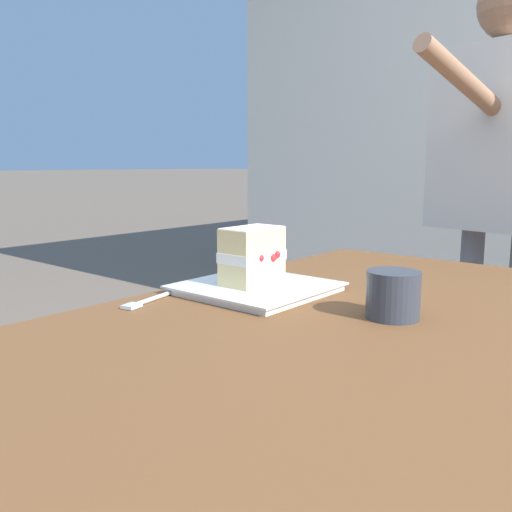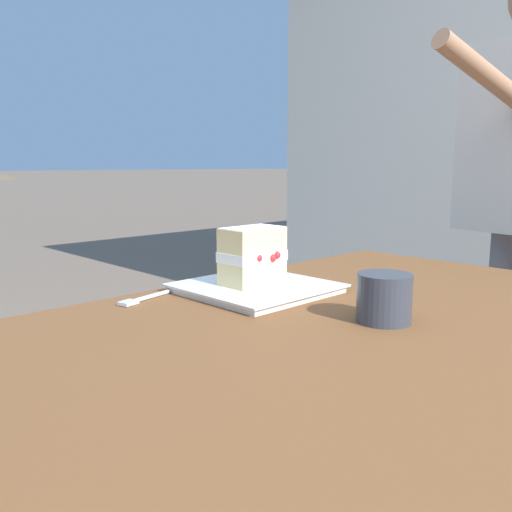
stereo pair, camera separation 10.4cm
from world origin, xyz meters
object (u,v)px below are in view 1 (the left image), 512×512
dessert_plate (256,288)px  dessert_fork (153,299)px  patio_table (373,436)px  diner_person (504,147)px  cake_slice (252,256)px  coffee_cup (393,294)px

dessert_plate → dessert_fork: dessert_plate is taller
patio_table → diner_person: size_ratio=1.11×
dessert_fork → diner_person: diner_person is taller
patio_table → dessert_plate: 0.45m
dessert_plate → cake_slice: 0.06m
dessert_plate → diner_person: diner_person is taller
patio_table → cake_slice: size_ratio=13.71×
dessert_fork → coffee_cup: coffee_cup is taller
dessert_plate → coffee_cup: bearing=-89.2°
patio_table → cake_slice: 0.47m
dessert_plate → dessert_fork: (-0.17, 0.10, -0.00)m
patio_table → dessert_plate: bearing=58.0°
dessert_plate → coffee_cup: 0.28m
dessert_plate → patio_table: bearing=-122.0°
patio_table → diner_person: 1.21m
patio_table → diner_person: bearing=9.9°
dessert_plate → diner_person: (0.90, -0.18, 0.28)m
cake_slice → coffee_cup: bearing=-88.9°
dessert_fork → coffee_cup: size_ratio=1.98×
dessert_plate → diner_person: bearing=-11.4°
dessert_fork → dessert_plate: bearing=-30.1°
patio_table → coffee_cup: coffee_cup is taller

